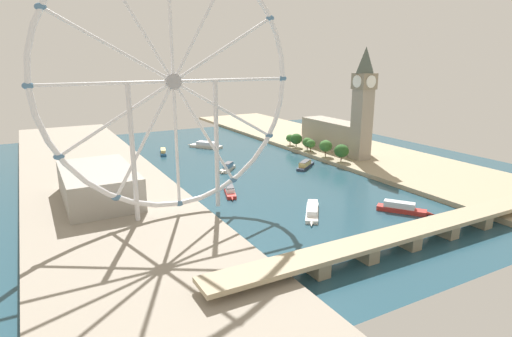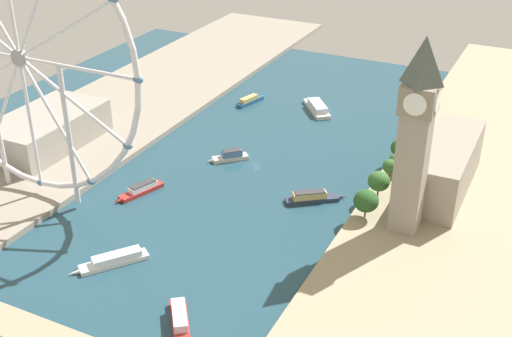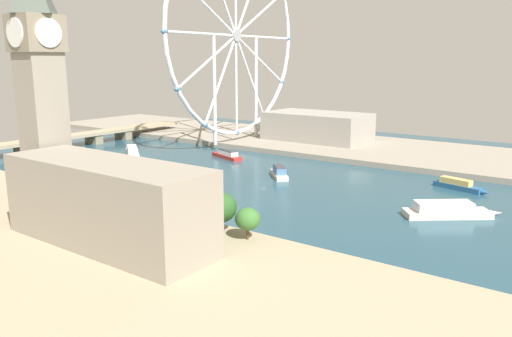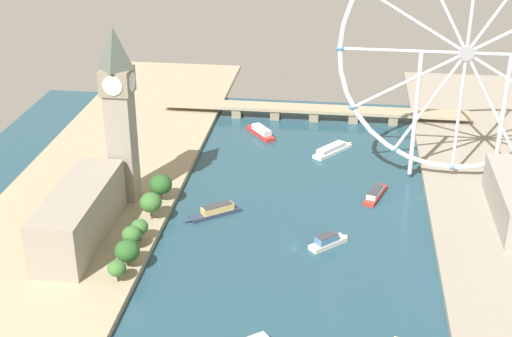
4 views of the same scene
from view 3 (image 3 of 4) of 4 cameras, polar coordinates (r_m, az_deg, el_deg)
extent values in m
plane|color=#234756|center=(234.46, 0.86, -1.72)|extent=(387.00, 387.00, 0.00)
cube|color=tan|center=(161.77, -22.11, -8.59)|extent=(90.00, 520.00, 3.00)
cube|color=gray|center=(327.08, 11.88, 2.28)|extent=(90.00, 520.00, 3.00)
cube|color=gray|center=(190.86, -22.69, 3.57)|extent=(12.33, 12.33, 55.79)
cube|color=gray|center=(189.33, -23.55, 13.79)|extent=(14.30, 14.30, 12.19)
cylinder|color=white|center=(195.69, -24.70, 13.61)|extent=(9.37, 0.50, 9.37)
cylinder|color=white|center=(183.05, -22.33, 13.97)|extent=(9.37, 0.50, 9.37)
cylinder|color=white|center=(193.26, -21.62, 13.89)|extent=(0.50, 9.37, 9.37)
cylinder|color=white|center=(185.61, -25.56, 13.66)|extent=(0.50, 9.37, 9.37)
cube|color=gray|center=(154.22, -16.44, -3.74)|extent=(22.00, 70.22, 24.79)
cylinder|color=#513823|center=(154.27, -0.95, -7.39)|extent=(0.80, 0.80, 3.38)
ellipsoid|color=#386B2D|center=(152.74, -0.95, -5.71)|extent=(7.69, 7.69, 6.92)
cylinder|color=#513823|center=(161.91, -4.06, -6.44)|extent=(0.80, 0.80, 3.49)
ellipsoid|color=#285623|center=(160.09, -4.10, -4.40)|extent=(10.73, 10.73, 9.66)
cylinder|color=#513823|center=(169.57, -8.29, -5.66)|extent=(0.80, 0.80, 3.59)
ellipsoid|color=#386B2D|center=(168.03, -8.35, -3.93)|extent=(8.82, 8.82, 7.94)
cylinder|color=#513823|center=(175.46, -9.64, -5.03)|extent=(0.80, 0.80, 3.94)
ellipsoid|color=#386B2D|center=(174.01, -9.70, -3.40)|extent=(8.01, 8.01, 7.21)
cylinder|color=#513823|center=(189.97, -14.02, -3.78)|extent=(0.80, 0.80, 4.62)
ellipsoid|color=#386B2D|center=(188.31, -14.12, -1.85)|extent=(10.65, 10.65, 9.59)
cylinder|color=#513823|center=(205.21, -17.63, -2.89)|extent=(0.80, 0.80, 4.02)
ellipsoid|color=#285623|center=(203.66, -17.75, -1.10)|extent=(11.46, 11.46, 10.32)
torus|color=silver|center=(337.29, -2.29, 14.74)|extent=(128.90, 2.67, 128.90)
cylinder|color=#99999E|center=(337.29, -2.29, 14.74)|extent=(7.57, 3.00, 7.57)
cylinder|color=silver|center=(362.60, 0.90, 14.57)|extent=(63.12, 1.60, 1.60)
cylinder|color=silver|center=(360.15, 0.50, 17.10)|extent=(55.46, 1.60, 32.94)
cylinder|color=silver|center=(317.42, -5.52, 17.71)|extent=(55.46, 1.60, 32.94)
cylinder|color=silver|center=(313.12, -5.99, 14.88)|extent=(63.12, 1.60, 1.60)
cylinder|color=silver|center=(315.94, -5.40, 12.00)|extent=(55.46, 1.60, 32.94)
cylinder|color=silver|center=(324.95, -4.00, 9.99)|extent=(32.94, 1.60, 55.46)
cylinder|color=silver|center=(337.38, -2.24, 9.37)|extent=(1.60, 1.60, 63.12)
cylinder|color=silver|center=(349.72, -0.63, 10.18)|extent=(32.94, 1.60, 55.46)
cylinder|color=silver|center=(358.84, 0.49, 12.07)|extent=(55.46, 1.60, 32.94)
ellipsoid|color=teal|center=(388.82, 3.66, 14.39)|extent=(4.80, 3.20, 3.20)
ellipsoid|color=teal|center=(290.37, -10.29, 14.96)|extent=(4.80, 3.20, 3.20)
ellipsoid|color=teal|center=(296.41, -8.87, 8.85)|extent=(4.80, 3.20, 3.20)
ellipsoid|color=teal|center=(315.29, -5.77, 4.91)|extent=(4.80, 3.20, 3.20)
ellipsoid|color=teal|center=(340.40, -2.20, 4.06)|extent=(4.80, 3.20, 3.20)
ellipsoid|color=teal|center=(364.47, 0.87, 5.95)|extent=(4.80, 3.20, 3.20)
ellipsoid|color=teal|center=(381.79, 2.91, 9.70)|extent=(4.80, 3.20, 3.20)
cylinder|color=silver|center=(355.11, -0.01, 9.10)|extent=(2.40, 2.40, 68.33)
cylinder|color=silver|center=(320.47, -4.71, 8.73)|extent=(2.40, 2.40, 68.33)
cube|color=gray|center=(344.44, 6.91, 4.74)|extent=(38.08, 67.52, 18.32)
cube|color=tan|center=(348.86, -21.21, 3.25)|extent=(199.00, 13.66, 2.00)
cube|color=gray|center=(336.60, -24.76, 1.95)|extent=(6.00, 12.29, 6.05)
cube|color=gray|center=(349.45, -21.16, 2.59)|extent=(6.00, 12.29, 6.05)
cube|color=gray|center=(363.62, -17.81, 3.18)|extent=(6.00, 12.29, 6.05)
cube|color=gray|center=(378.96, -14.73, 3.71)|extent=(6.00, 12.29, 6.05)
cube|color=white|center=(315.76, -13.76, 1.74)|extent=(22.64, 26.86, 1.93)
cone|color=white|center=(332.24, -13.92, 2.24)|extent=(4.68, 5.30, 1.93)
cube|color=white|center=(313.93, -13.77, 2.12)|extent=(16.76, 19.59, 2.78)
cube|color=beige|center=(247.34, 2.62, -0.73)|extent=(17.95, 17.52, 2.19)
cone|color=beige|center=(258.16, 2.17, -0.18)|extent=(4.03, 3.99, 2.19)
cube|color=teal|center=(245.82, 2.67, -0.17)|extent=(11.19, 11.00, 3.21)
cube|color=#38383D|center=(245.44, 2.67, 0.24)|extent=(10.24, 10.08, 0.38)
cube|color=#235684|center=(241.15, 21.80, -1.94)|extent=(10.30, 22.15, 2.25)
cone|color=#235684|center=(235.55, 24.45, -2.49)|extent=(3.18, 4.35, 2.25)
cube|color=#DBB766|center=(241.12, 21.62, -1.34)|extent=(7.53, 14.45, 2.56)
cube|color=#2D384C|center=(218.53, -10.33, -2.70)|extent=(24.44, 20.13, 1.94)
cone|color=#2D384C|center=(204.15, -11.05, -3.79)|extent=(4.94, 4.35, 1.94)
cube|color=#DBB766|center=(219.14, -10.30, -1.96)|extent=(16.05, 13.61, 3.17)
cube|color=#38383D|center=(218.70, -10.32, -1.50)|extent=(14.60, 12.46, 0.50)
cube|color=#B22D28|center=(306.49, -22.75, 0.88)|extent=(20.30, 24.55, 2.55)
cone|color=#B22D28|center=(312.56, -25.30, 0.86)|extent=(4.82, 5.28, 2.55)
cube|color=silver|center=(305.48, -22.57, 1.42)|extent=(13.79, 16.18, 3.30)
cube|color=beige|center=(198.47, 20.74, -4.77)|extent=(26.34, 29.98, 2.36)
cone|color=beige|center=(206.16, 25.37, -4.55)|extent=(5.32, 5.85, 2.36)
cube|color=silver|center=(197.10, 20.38, -4.00)|extent=(18.62, 20.74, 3.30)
cube|color=#B22D28|center=(294.99, -3.32, 1.37)|extent=(13.11, 24.62, 2.11)
cone|color=#B22D28|center=(306.75, -4.70, 1.77)|extent=(3.40, 4.78, 2.11)
cube|color=white|center=(293.57, -3.20, 1.77)|extent=(9.31, 15.68, 2.39)
cube|color=#38383D|center=(293.30, -3.20, 2.05)|extent=(8.62, 14.19, 0.59)
camera|label=1|loc=(528.13, -15.82, 14.66)|focal=29.50mm
camera|label=2|loc=(433.05, -50.80, 22.59)|focal=46.92mm
camera|label=4|loc=(285.24, 79.41, 27.44)|focal=51.38mm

